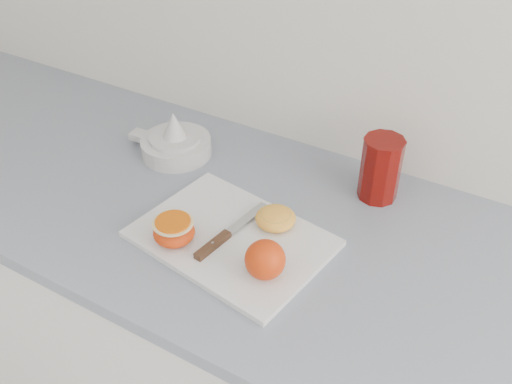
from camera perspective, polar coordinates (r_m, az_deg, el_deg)
counter at (r=1.46m, az=-1.92°, el=-15.52°), size 2.30×0.64×0.89m
cutting_board at (r=1.07m, az=-2.46°, el=-4.66°), size 0.38×0.30×0.01m
whole_orange at (r=0.97m, az=0.92°, el=-6.78°), size 0.07×0.07×0.07m
half_orange at (r=1.05m, az=-8.21°, el=-3.88°), size 0.08×0.08×0.05m
squeezed_shell at (r=1.08m, az=1.97°, el=-2.61°), size 0.08×0.08×0.03m
paring_knife at (r=1.05m, az=-3.71°, el=-4.82°), size 0.04×0.20×0.01m
citrus_juicer at (r=1.31m, az=-8.09°, el=4.89°), size 0.20×0.16×0.11m
red_tumbler at (r=1.17m, az=12.32°, el=2.09°), size 0.08×0.08×0.14m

